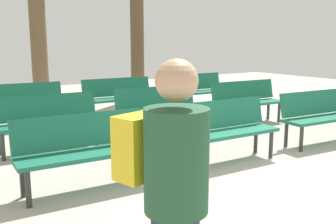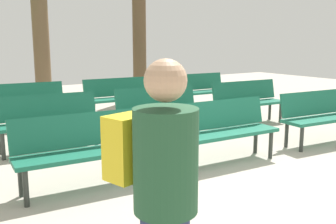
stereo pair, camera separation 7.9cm
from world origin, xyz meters
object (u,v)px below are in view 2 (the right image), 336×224
bench_r1_c0 (48,119)px  tree_0 (140,48)px  bench_r0_c2 (322,114)px  bench_r0_c1 (224,127)px  bench_r1_c2 (248,99)px  bench_r2_c1 (120,95)px  bench_r0_c0 (83,146)px  visitor_with_backpack (161,193)px  bench_r1_c1 (159,108)px  bench_r2_c2 (198,89)px  bench_r2_c0 (23,103)px

bench_r1_c0 → tree_0: 5.40m
bench_r0_c2 → bench_r0_c1: bearing=-178.5°
bench_r1_c2 → bench_r2_c1: (-1.89, 2.04, 0.00)m
bench_r2_c1 → bench_r0_c0: bearing=-118.6°
visitor_with_backpack → bench_r1_c1: bearing=-137.0°
tree_0 → visitor_with_backpack: 9.33m
bench_r0_c2 → bench_r2_c1: 4.25m
bench_r1_c1 → bench_r2_c1: (0.15, 1.83, 0.00)m
bench_r0_c1 → bench_r1_c1: size_ratio=0.99×
bench_r2_c1 → bench_r2_c2: same height
bench_r2_c0 → bench_r2_c1: same height
bench_r2_c0 → visitor_with_backpack: size_ratio=0.99×
bench_r0_c1 → bench_r1_c1: 1.87m
bench_r0_c1 → bench_r2_c0: same height
bench_r0_c1 → bench_r2_c0: (-1.79, 3.84, 0.00)m
bench_r2_c1 → bench_r1_c2: bearing=-42.7°
bench_r1_c2 → bench_r2_c1: size_ratio=1.00×
bench_r0_c2 → bench_r1_c1: 2.81m
bench_r0_c1 → visitor_with_backpack: visitor_with_backpack is taller
bench_r1_c1 → bench_r2_c0: size_ratio=1.00×
bench_r0_c0 → bench_r1_c2: (4.20, 1.50, 0.00)m
bench_r0_c0 → bench_r0_c1: (2.04, -0.16, 0.00)m
bench_r2_c1 → bench_r1_c1: bearing=-90.3°
bench_r1_c1 → visitor_with_backpack: 5.11m
bench_r1_c1 → tree_0: tree_0 is taller
bench_r1_c0 → bench_r0_c0: bearing=-89.0°
bench_r0_c1 → bench_r1_c0: same height
bench_r0_c1 → tree_0: size_ratio=0.55×
bench_r0_c1 → bench_r2_c1: size_ratio=1.00×
bench_r0_c0 → bench_r1_c2: same height
bench_r1_c0 → bench_r1_c1: size_ratio=1.00×
visitor_with_backpack → bench_r0_c2: bearing=-168.5°
bench_r2_c0 → bench_r2_c1: (2.06, -0.14, 0.00)m
bench_r0_c0 → bench_r1_c0: size_ratio=1.00×
bench_r1_c1 → bench_r1_c2: size_ratio=1.00×
bench_r1_c0 → bench_r1_c2: (4.04, -0.34, 0.00)m
bench_r0_c1 → bench_r1_c0: bearing=136.7°
bench_r2_c0 → bench_r2_c2: size_ratio=1.01×
bench_r0_c1 → bench_r1_c0: (-1.88, 2.00, 0.00)m
bench_r0_c2 → bench_r2_c0: (-3.85, 3.99, 0.00)m
bench_r1_c0 → visitor_with_backpack: visitor_with_backpack is taller
bench_r0_c2 → bench_r1_c2: size_ratio=1.00×
bench_r2_c0 → bench_r0_c1: bearing=-59.0°
bench_r2_c2 → visitor_with_backpack: size_ratio=0.99×
bench_r1_c0 → tree_0: size_ratio=0.56×
bench_r0_c2 → visitor_with_backpack: (-4.69, -2.27, 0.43)m
bench_r1_c1 → visitor_with_backpack: visitor_with_backpack is taller
bench_r1_c0 → bench_r2_c0: bearing=93.2°
bench_r0_c1 → bench_r1_c1: bearing=90.0°
bench_r2_c2 → tree_0: 2.38m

